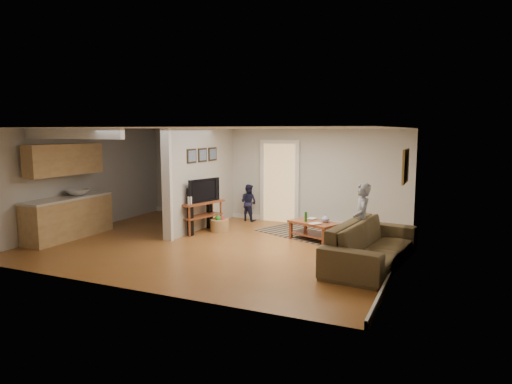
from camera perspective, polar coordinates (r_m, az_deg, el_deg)
ground at (r=9.94m, az=-4.82°, el=-6.59°), size 7.50×7.50×0.00m
room_shell at (r=10.59m, az=-8.86°, el=2.23°), size 7.54×6.02×2.52m
area_rug at (r=11.14m, az=7.54°, el=-5.04°), size 3.05×2.70×0.01m
sofa at (r=8.72m, az=14.21°, el=-8.85°), size 1.38×2.80×0.79m
coffee_table at (r=10.32m, az=7.39°, el=-4.20°), size 1.25×1.01×0.64m
tv_console at (r=11.04m, az=-6.86°, el=-1.54°), size 0.76×1.28×1.04m
speaker_left at (r=10.75m, az=-8.23°, el=-2.49°), size 0.13×0.13×1.13m
speaker_right at (r=11.51m, az=-5.87°, el=-2.01°), size 0.14×0.14×1.03m
toy_basket at (r=11.21m, az=-4.58°, el=-4.08°), size 0.45×0.45×0.40m
child at (r=9.26m, az=12.92°, el=-7.83°), size 0.48×0.60×1.44m
toddler at (r=12.52m, az=-0.93°, el=-3.59°), size 0.55×0.47×1.00m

